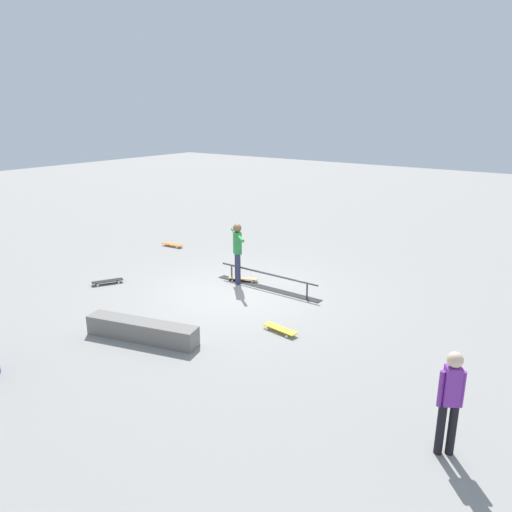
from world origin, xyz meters
The scene contains 9 objects.
ground_plane centered at (0.00, 0.00, 0.00)m, with size 60.00×60.00×0.00m, color gray.
grind_rail centered at (-0.44, -0.69, 0.19)m, with size 3.14×0.28×0.43m.
skate_ledge centered at (-0.07, 3.21, 0.20)m, with size 2.40×0.41×0.40m, color gray.
skater_main centered at (0.43, -0.55, 0.95)m, with size 1.06×0.89×1.63m.
skateboard_main centered at (0.41, -0.77, 0.07)m, with size 0.81×0.52×0.09m.
bystander_purple_shirt centered at (-5.99, 3.14, 0.86)m, with size 0.32×0.25×1.51m.
loose_skateboard_yellow centered at (-2.14, 1.30, 0.07)m, with size 0.82×0.34×0.09m.
loose_skateboard_orange centered at (4.46, -2.13, 0.07)m, with size 0.82×0.32×0.09m.
loose_skateboard_black centered at (3.21, 1.52, 0.07)m, with size 0.56×0.80×0.09m.
Camera 1 is at (-7.22, 9.16, 4.47)m, focal length 34.46 mm.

